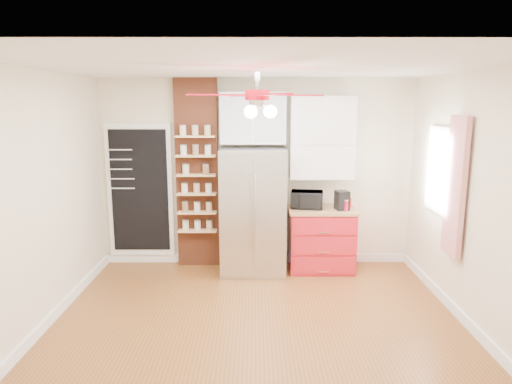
{
  "coord_description": "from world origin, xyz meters",
  "views": [
    {
      "loc": [
        -0.03,
        -4.56,
        2.35
      ],
      "look_at": [
        -0.01,
        0.9,
        1.29
      ],
      "focal_mm": 32.0,
      "sensor_mm": 36.0,
      "label": 1
    }
  ],
  "objects_px": {
    "toaster_oven": "(307,200)",
    "red_cabinet": "(321,239)",
    "ceiling_fan": "(257,96)",
    "pantry_jar_oats": "(186,170)",
    "canister_left": "(345,206)",
    "fridge": "(253,211)",
    "coffee_maker": "(342,200)"
  },
  "relations": [
    {
      "from": "toaster_oven",
      "to": "red_cabinet",
      "type": "bearing_deg",
      "value": 4.57
    },
    {
      "from": "toaster_oven",
      "to": "ceiling_fan",
      "type": "bearing_deg",
      "value": -104.59
    },
    {
      "from": "toaster_oven",
      "to": "pantry_jar_oats",
      "type": "relative_size",
      "value": 3.36
    },
    {
      "from": "canister_left",
      "to": "red_cabinet",
      "type": "bearing_deg",
      "value": 154.55
    },
    {
      "from": "canister_left",
      "to": "pantry_jar_oats",
      "type": "bearing_deg",
      "value": 173.98
    },
    {
      "from": "fridge",
      "to": "red_cabinet",
      "type": "bearing_deg",
      "value": 2.95
    },
    {
      "from": "fridge",
      "to": "red_cabinet",
      "type": "xyz_separation_m",
      "value": [
        0.97,
        0.05,
        -0.42
      ]
    },
    {
      "from": "canister_left",
      "to": "coffee_maker",
      "type": "bearing_deg",
      "value": 121.34
    },
    {
      "from": "toaster_oven",
      "to": "coffee_maker",
      "type": "xyz_separation_m",
      "value": [
        0.48,
        -0.1,
        0.01
      ]
    },
    {
      "from": "toaster_oven",
      "to": "canister_left",
      "type": "bearing_deg",
      "value": -8.77
    },
    {
      "from": "red_cabinet",
      "to": "toaster_oven",
      "type": "height_order",
      "value": "toaster_oven"
    },
    {
      "from": "toaster_oven",
      "to": "coffee_maker",
      "type": "bearing_deg",
      "value": -3.44
    },
    {
      "from": "fridge",
      "to": "pantry_jar_oats",
      "type": "bearing_deg",
      "value": 171.46
    },
    {
      "from": "fridge",
      "to": "ceiling_fan",
      "type": "xyz_separation_m",
      "value": [
        0.05,
        -1.63,
        1.55
      ]
    },
    {
      "from": "pantry_jar_oats",
      "to": "canister_left",
      "type": "bearing_deg",
      "value": -6.02
    },
    {
      "from": "fridge",
      "to": "ceiling_fan",
      "type": "relative_size",
      "value": 1.25
    },
    {
      "from": "ceiling_fan",
      "to": "coffee_maker",
      "type": "height_order",
      "value": "ceiling_fan"
    },
    {
      "from": "fridge",
      "to": "canister_left",
      "type": "relative_size",
      "value": 12.32
    },
    {
      "from": "fridge",
      "to": "red_cabinet",
      "type": "relative_size",
      "value": 1.86
    },
    {
      "from": "toaster_oven",
      "to": "canister_left",
      "type": "relative_size",
      "value": 3.1
    },
    {
      "from": "pantry_jar_oats",
      "to": "coffee_maker",
      "type": "bearing_deg",
      "value": -4.61
    },
    {
      "from": "ceiling_fan",
      "to": "canister_left",
      "type": "bearing_deg",
      "value": 51.63
    },
    {
      "from": "ceiling_fan",
      "to": "fridge",
      "type": "bearing_deg",
      "value": 91.76
    },
    {
      "from": "ceiling_fan",
      "to": "pantry_jar_oats",
      "type": "bearing_deg",
      "value": 119.27
    },
    {
      "from": "red_cabinet",
      "to": "ceiling_fan",
      "type": "height_order",
      "value": "ceiling_fan"
    },
    {
      "from": "toaster_oven",
      "to": "coffee_maker",
      "type": "distance_m",
      "value": 0.49
    },
    {
      "from": "fridge",
      "to": "red_cabinet",
      "type": "distance_m",
      "value": 1.06
    },
    {
      "from": "toaster_oven",
      "to": "canister_left",
      "type": "height_order",
      "value": "toaster_oven"
    },
    {
      "from": "coffee_maker",
      "to": "canister_left",
      "type": "bearing_deg",
      "value": -67.2
    },
    {
      "from": "canister_left",
      "to": "pantry_jar_oats",
      "type": "height_order",
      "value": "pantry_jar_oats"
    },
    {
      "from": "red_cabinet",
      "to": "coffee_maker",
      "type": "xyz_separation_m",
      "value": [
        0.26,
        -0.08,
        0.58
      ]
    },
    {
      "from": "ceiling_fan",
      "to": "pantry_jar_oats",
      "type": "height_order",
      "value": "ceiling_fan"
    }
  ]
}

